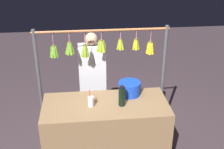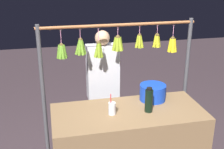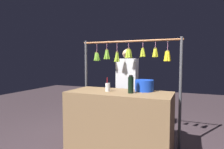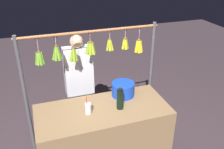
{
  "view_description": "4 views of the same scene",
  "coord_description": "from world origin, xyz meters",
  "views": [
    {
      "loc": [
        0.24,
        2.95,
        2.72
      ],
      "look_at": [
        -0.08,
        0.0,
        1.29
      ],
      "focal_mm": 46.25,
      "sensor_mm": 36.0,
      "label": 1
    },
    {
      "loc": [
        0.73,
        2.53,
        2.28
      ],
      "look_at": [
        0.17,
        0.0,
        1.31
      ],
      "focal_mm": 47.69,
      "sensor_mm": 36.0,
      "label": 2
    },
    {
      "loc": [
        -0.98,
        2.6,
        1.36
      ],
      "look_at": [
        0.12,
        0.0,
        1.16
      ],
      "focal_mm": 30.73,
      "sensor_mm": 36.0,
      "label": 3
    },
    {
      "loc": [
        0.64,
        2.23,
        2.52
      ],
      "look_at": [
        -0.11,
        0.0,
        1.32
      ],
      "focal_mm": 39.5,
      "sensor_mm": 36.0,
      "label": 4
    }
  ],
  "objects": [
    {
      "name": "blue_bucket",
      "position": [
        -0.32,
        -0.2,
        0.99
      ],
      "size": [
        0.28,
        0.28,
        0.17
      ],
      "primitive_type": "cylinder",
      "color": "blue",
      "rests_on": "market_counter"
    },
    {
      "name": "display_rack",
      "position": [
        -0.0,
        -0.45,
        1.24
      ],
      "size": [
        1.7,
        0.12,
        1.72
      ],
      "color": "#4C4C51",
      "rests_on": "ground"
    },
    {
      "name": "drink_cup",
      "position": [
        0.17,
        0.03,
        0.97
      ],
      "size": [
        0.07,
        0.07,
        0.21
      ],
      "color": "silver",
      "rests_on": "market_counter"
    },
    {
      "name": "market_counter",
      "position": [
        0.0,
        0.0,
        0.45
      ],
      "size": [
        1.51,
        0.68,
        0.9
      ],
      "primitive_type": "cube",
      "color": "olive",
      "rests_on": "ground"
    },
    {
      "name": "vendor_person",
      "position": [
        0.12,
        -0.72,
        0.78
      ],
      "size": [
        0.37,
        0.2,
        1.57
      ],
      "color": "#2D2D38",
      "rests_on": "ground"
    },
    {
      "name": "water_bottle",
      "position": [
        -0.19,
        0.05,
        1.03
      ],
      "size": [
        0.08,
        0.08,
        0.25
      ],
      "color": "black",
      "rests_on": "market_counter"
    }
  ]
}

